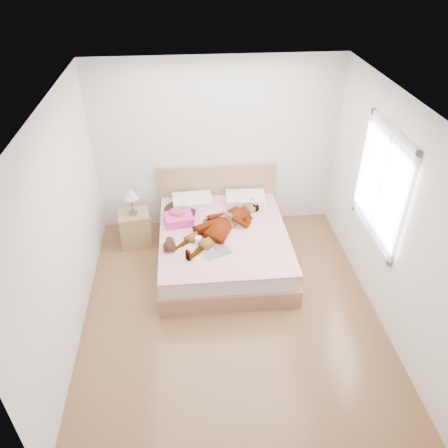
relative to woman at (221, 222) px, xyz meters
name	(u,v)px	position (x,y,z in m)	size (l,w,h in m)	color
ground	(230,308)	(0.02, -1.01, -0.62)	(4.00, 4.00, 0.00)	#523519
woman	(221,222)	(0.00, 0.00, 0.00)	(0.61, 1.63, 0.22)	white
hair	(180,211)	(-0.57, 0.45, -0.07)	(0.46, 0.56, 0.08)	black
phone	(184,204)	(-0.50, 0.40, 0.07)	(0.05, 0.10, 0.01)	silver
room_shell	(381,186)	(1.80, -0.71, 0.88)	(4.00, 4.00, 4.00)	white
bed	(223,241)	(0.02, 0.02, -0.35)	(1.80, 2.08, 1.00)	brown
towel	(178,217)	(-0.59, 0.21, -0.03)	(0.43, 0.37, 0.20)	#F241A1
magazine	(216,251)	(-0.12, -0.51, -0.10)	(0.49, 0.41, 0.02)	white
coffee_mug	(199,240)	(-0.33, -0.32, -0.06)	(0.14, 0.12, 0.10)	white
plush_toy	(169,245)	(-0.71, -0.40, -0.04)	(0.17, 0.25, 0.14)	black
nightstand	(135,226)	(-1.24, 0.47, -0.31)	(0.48, 0.44, 0.94)	olive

